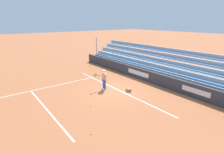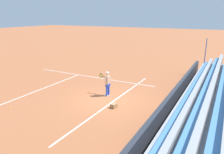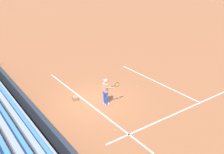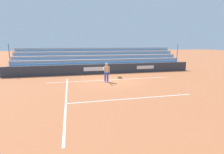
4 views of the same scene
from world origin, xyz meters
The scene contains 13 objects.
ground_plane centered at (0.00, 0.00, 0.00)m, with size 160.00×160.00×0.00m, color #B7663D.
court_baseline_white centered at (0.00, -0.50, 0.00)m, with size 12.00×0.10×0.01m, color white.
court_sideline_white centered at (4.11, 4.00, 0.00)m, with size 0.10×12.00×0.01m, color white.
court_service_line_white centered at (0.00, 5.50, 0.00)m, with size 8.22×0.10×0.01m, color white.
back_wall_sponsor_board centered at (-0.01, -4.15, 0.55)m, with size 21.46×0.25×1.10m.
bleacher_stand centered at (0.00, -6.38, 0.76)m, with size 20.38×3.20×3.40m.
tennis_player centered at (0.65, 0.38, 0.89)m, with size 0.61×0.98×1.71m.
ball_box_cardboard centered at (-0.97, -0.99, 0.13)m, with size 0.40×0.30×0.26m, color #A87F51.
tennis_ball_near_player centered at (3.40, -0.88, 0.03)m, with size 0.07×0.07×0.07m, color #CCE533.
tennis_ball_on_baseline centered at (-4.09, 4.55, 0.03)m, with size 0.07×0.07×0.07m, color #CCE533.
tennis_ball_far_left centered at (-2.16, -0.51, 0.03)m, with size 0.07×0.07×0.07m, color #CCE533.
tennis_ball_by_box centered at (-0.13, 3.74, 0.03)m, with size 0.07×0.07×0.07m, color #CCE533.
tennis_ball_toward_net centered at (-1.34, 2.93, 0.03)m, with size 0.07×0.07×0.07m, color #CCE533.
Camera 4 is at (3.77, 15.44, 3.38)m, focal length 28.00 mm.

